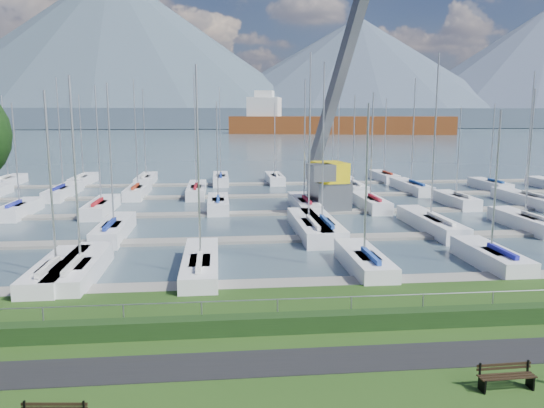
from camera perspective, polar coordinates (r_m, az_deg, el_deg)
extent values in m
cube|color=black|center=(19.23, 4.71, -16.45)|extent=(160.00, 2.00, 0.04)
cube|color=#425560|center=(280.13, -5.17, 7.79)|extent=(800.00, 540.00, 0.20)
cube|color=#1A3413|center=(21.43, 3.43, -12.61)|extent=(80.00, 0.70, 0.70)
cylinder|color=gray|center=(21.49, 3.28, -10.11)|extent=(80.00, 0.04, 0.04)
cube|color=#3E4C5B|center=(349.99, -5.33, 9.19)|extent=(900.00, 80.00, 12.00)
cone|color=#40505E|center=(429.74, -16.69, 15.80)|extent=(340.00, 340.00, 115.00)
cone|color=#435062|center=(445.93, 9.21, 13.90)|extent=(300.00, 300.00, 85.00)
cube|color=slate|center=(27.57, 1.27, -8.71)|extent=(90.00, 1.60, 0.25)
cube|color=slate|center=(37.14, -0.62, -3.87)|extent=(90.00, 1.60, 0.25)
cube|color=slate|center=(46.90, -1.73, -1.03)|extent=(90.00, 1.60, 0.25)
cube|color=gray|center=(56.73, -2.45, 0.83)|extent=(90.00, 1.60, 0.25)
cube|color=slate|center=(66.62, -2.95, 2.14)|extent=(90.00, 1.60, 0.25)
cube|color=black|center=(16.69, -25.07, -19.22)|extent=(0.05, 0.05, 0.40)
cube|color=black|center=(16.11, -19.58, -19.94)|extent=(0.05, 0.05, 0.40)
cube|color=black|center=(16.42, -22.35, -19.65)|extent=(1.79, 0.22, 0.08)
cube|color=black|center=(16.36, -22.37, -19.29)|extent=(1.79, 0.22, 0.08)
cube|color=black|center=(18.44, 21.67, -17.60)|extent=(0.07, 0.40, 0.45)
cube|color=black|center=(18.39, 21.47, -16.19)|extent=(0.05, 0.05, 0.40)
cube|color=black|center=(19.22, 26.03, -16.76)|extent=(0.07, 0.40, 0.45)
cube|color=black|center=(19.18, 25.82, -15.40)|extent=(0.05, 0.05, 0.40)
cube|color=black|center=(18.60, 24.19, -16.75)|extent=(1.80, 0.15, 0.04)
cube|color=black|center=(18.72, 23.94, -16.57)|extent=(1.80, 0.15, 0.04)
cube|color=black|center=(18.83, 23.70, -16.38)|extent=(1.80, 0.15, 0.04)
cube|color=black|center=(18.80, 23.65, -15.86)|extent=(1.80, 0.09, 0.08)
cube|color=black|center=(18.75, 23.68, -15.52)|extent=(1.80, 0.09, 0.08)
cube|color=slate|center=(48.47, 6.17, 0.97)|extent=(3.68, 3.68, 2.60)
cube|color=yellow|center=(48.20, 6.21, 3.44)|extent=(3.12, 3.78, 1.80)
cube|color=#55575D|center=(52.85, 7.32, 13.73)|extent=(4.66, 10.92, 19.89)
cube|color=slate|center=(45.99, 5.27, 3.41)|extent=(2.33, 2.49, 1.40)
cube|color=brown|center=(242.88, 7.33, 8.15)|extent=(99.96, 41.28, 10.00)
cube|color=silver|center=(245.81, -0.82, 10.00)|extent=(16.97, 16.97, 12.00)
cube|color=silver|center=(245.95, -0.83, 11.63)|extent=(9.70, 9.70, 4.00)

